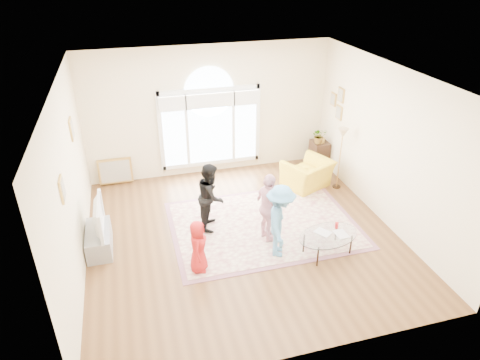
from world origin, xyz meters
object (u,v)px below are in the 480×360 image
object	(u,v)px
television	(95,217)
area_rug	(263,224)
armchair	(307,174)
coffee_table	(328,236)
tv_console	(99,240)

from	to	relation	value
television	area_rug	bearing A→B (deg)	-1.08
area_rug	armchair	size ratio (longest dim) A/B	3.45
coffee_table	armchair	distance (m)	2.60
television	armchair	size ratio (longest dim) A/B	1.01
tv_console	television	world-z (taller)	television
area_rug	tv_console	world-z (taller)	tv_console
coffee_table	armchair	xyz separation A→B (m)	(0.67, 2.51, -0.06)
area_rug	television	distance (m)	3.34
tv_console	television	xyz separation A→B (m)	(0.01, -0.00, 0.51)
area_rug	coffee_table	world-z (taller)	coffee_table
television	armchair	world-z (taller)	television
tv_console	television	size ratio (longest dim) A/B	0.95
tv_console	coffee_table	bearing A→B (deg)	-17.20
television	armchair	bearing A→B (deg)	14.48
television	armchair	distance (m)	4.96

